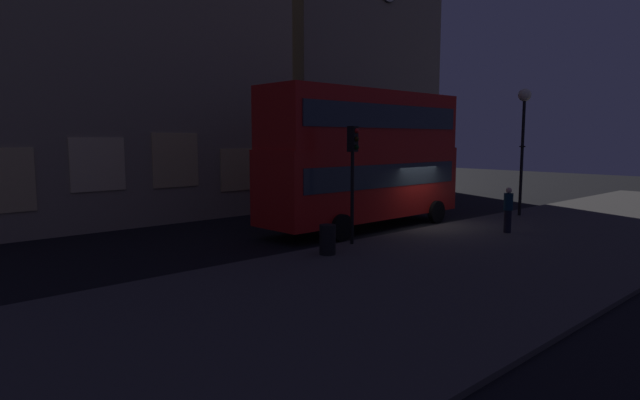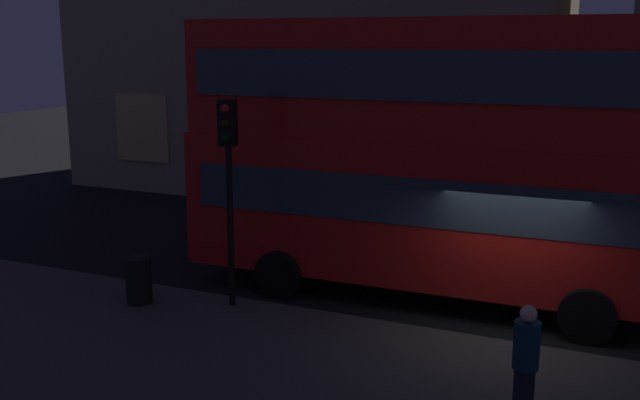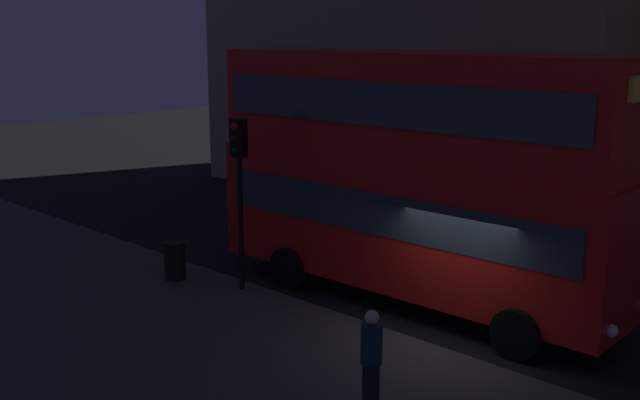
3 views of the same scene
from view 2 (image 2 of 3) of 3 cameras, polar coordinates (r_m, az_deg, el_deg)
ground_plane at (r=13.72m, az=14.23°, el=-10.08°), size 80.00×80.00×0.00m
double_decker_bus at (r=14.65m, az=8.25°, el=4.10°), size 9.78×2.95×5.55m
traffic_light_near_kerb at (r=13.73m, az=-7.14°, el=3.12°), size 0.37×0.39×3.96m
pedestrian at (r=10.09m, az=15.66°, el=-12.34°), size 0.34×0.34×1.72m
litter_bin at (r=14.76m, az=-13.92°, el=-6.04°), size 0.50×0.50×0.92m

